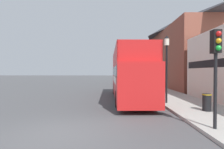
{
  "coord_description": "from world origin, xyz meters",
  "views": [
    {
      "loc": [
        2.05,
        -6.24,
        2.25
      ],
      "look_at": [
        1.94,
        9.21,
        1.98
      ],
      "focal_mm": 28.0,
      "sensor_mm": 36.0,
      "label": 1
    }
  ],
  "objects_px": {
    "tour_bus": "(129,77)",
    "traffic_signal": "(216,56)",
    "lamp_post_second": "(146,61)",
    "lamp_post_nearest": "(167,56)",
    "lamp_post_third": "(136,63)",
    "litter_bin": "(207,102)",
    "parked_car_ahead_of_bus": "(130,84)"
  },
  "relations": [
    {
      "from": "traffic_signal",
      "to": "lamp_post_nearest",
      "type": "height_order",
      "value": "lamp_post_nearest"
    },
    {
      "from": "tour_bus",
      "to": "lamp_post_third",
      "type": "relative_size",
      "value": 2.08
    },
    {
      "from": "lamp_post_nearest",
      "to": "lamp_post_second",
      "type": "height_order",
      "value": "lamp_post_second"
    },
    {
      "from": "lamp_post_second",
      "to": "lamp_post_third",
      "type": "distance_m",
      "value": 9.12
    },
    {
      "from": "traffic_signal",
      "to": "litter_bin",
      "type": "relative_size",
      "value": 3.94
    },
    {
      "from": "tour_bus",
      "to": "parked_car_ahead_of_bus",
      "type": "height_order",
      "value": "tour_bus"
    },
    {
      "from": "parked_car_ahead_of_bus",
      "to": "litter_bin",
      "type": "distance_m",
      "value": 13.72
    },
    {
      "from": "tour_bus",
      "to": "litter_bin",
      "type": "bearing_deg",
      "value": -53.81
    },
    {
      "from": "parked_car_ahead_of_bus",
      "to": "lamp_post_third",
      "type": "height_order",
      "value": "lamp_post_third"
    },
    {
      "from": "tour_bus",
      "to": "lamp_post_second",
      "type": "xyz_separation_m",
      "value": [
        2.62,
        6.71,
        1.78
      ]
    },
    {
      "from": "lamp_post_nearest",
      "to": "tour_bus",
      "type": "bearing_deg",
      "value": 133.81
    },
    {
      "from": "tour_bus",
      "to": "lamp_post_third",
      "type": "distance_m",
      "value": 16.15
    },
    {
      "from": "lamp_post_third",
      "to": "tour_bus",
      "type": "bearing_deg",
      "value": -99.18
    },
    {
      "from": "traffic_signal",
      "to": "lamp_post_nearest",
      "type": "xyz_separation_m",
      "value": [
        -0.16,
        5.37,
        0.48
      ]
    },
    {
      "from": "tour_bus",
      "to": "parked_car_ahead_of_bus",
      "type": "distance_m",
      "value": 8.67
    },
    {
      "from": "parked_car_ahead_of_bus",
      "to": "litter_bin",
      "type": "xyz_separation_m",
      "value": [
        2.86,
        -13.42,
        -0.04
      ]
    },
    {
      "from": "tour_bus",
      "to": "litter_bin",
      "type": "distance_m",
      "value": 6.23
    },
    {
      "from": "lamp_post_second",
      "to": "lamp_post_third",
      "type": "height_order",
      "value": "lamp_post_third"
    },
    {
      "from": "litter_bin",
      "to": "lamp_post_nearest",
      "type": "bearing_deg",
      "value": 119.92
    },
    {
      "from": "lamp_post_second",
      "to": "litter_bin",
      "type": "xyz_separation_m",
      "value": [
        1.11,
        -11.57,
        -2.93
      ]
    },
    {
      "from": "tour_bus",
      "to": "traffic_signal",
      "type": "distance_m",
      "value": 8.23
    },
    {
      "from": "tour_bus",
      "to": "lamp_post_second",
      "type": "height_order",
      "value": "lamp_post_second"
    },
    {
      "from": "lamp_post_third",
      "to": "lamp_post_nearest",
      "type": "bearing_deg",
      "value": -90.77
    },
    {
      "from": "tour_bus",
      "to": "parked_car_ahead_of_bus",
      "type": "relative_size",
      "value": 2.34
    },
    {
      "from": "tour_bus",
      "to": "lamp_post_second",
      "type": "relative_size",
      "value": 2.16
    },
    {
      "from": "tour_bus",
      "to": "traffic_signal",
      "type": "height_order",
      "value": "tour_bus"
    },
    {
      "from": "lamp_post_third",
      "to": "litter_bin",
      "type": "xyz_separation_m",
      "value": [
        1.16,
        -20.69,
        -3.04
      ]
    },
    {
      "from": "traffic_signal",
      "to": "lamp_post_third",
      "type": "xyz_separation_m",
      "value": [
        0.08,
        23.61,
        0.87
      ]
    },
    {
      "from": "tour_bus",
      "to": "lamp_post_second",
      "type": "distance_m",
      "value": 7.42
    },
    {
      "from": "parked_car_ahead_of_bus",
      "to": "lamp_post_nearest",
      "type": "height_order",
      "value": "lamp_post_nearest"
    },
    {
      "from": "traffic_signal",
      "to": "tour_bus",
      "type": "bearing_deg",
      "value": 107.64
    },
    {
      "from": "lamp_post_nearest",
      "to": "parked_car_ahead_of_bus",
      "type": "bearing_deg",
      "value": 97.54
    }
  ]
}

